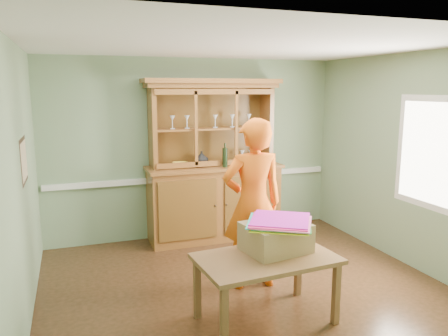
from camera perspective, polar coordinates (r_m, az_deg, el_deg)
name	(u,v)px	position (r m, az deg, el deg)	size (l,w,h in m)	color
floor	(243,286)	(5.24, 2.50, -15.14)	(4.50, 4.50, 0.00)	#4E2D19
ceiling	(245,45)	(4.75, 2.77, 15.73)	(4.50, 4.50, 0.00)	white
wall_back	(195,148)	(6.69, -3.83, 2.56)	(4.50, 4.50, 0.00)	gray
wall_left	(21,187)	(4.50, -25.02, -2.23)	(4.00, 4.00, 0.00)	gray
wall_right	(408,161)	(6.02, 22.89, 0.90)	(4.00, 4.00, 0.00)	gray
wall_front	(355,224)	(3.11, 16.72, -7.01)	(4.50, 4.50, 0.00)	gray
chair_rail	(196,178)	(6.74, -3.72, -1.26)	(4.41, 0.05, 0.08)	white
framed_map	(24,161)	(4.75, -24.63, 0.89)	(0.03, 0.60, 0.46)	black
window_panel	(426,152)	(5.77, 24.84, 1.89)	(0.03, 0.96, 1.36)	white
china_hutch	(213,184)	(6.58, -1.40, -2.09)	(2.03, 0.67, 2.39)	brown
dining_table	(266,264)	(4.33, 5.53, -12.40)	(1.38, 0.90, 0.66)	brown
cardboard_box	(276,237)	(4.40, 6.77, -8.96)	(0.60, 0.48, 0.28)	#947A4C
kite_stack	(280,222)	(4.32, 7.31, -7.03)	(0.74, 0.74, 0.05)	#D6E71D
person	(253,204)	(4.94, 3.78, -4.72)	(0.71, 0.46, 1.94)	#F15F0F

